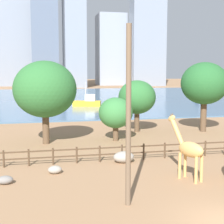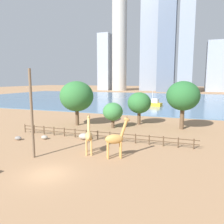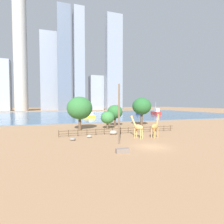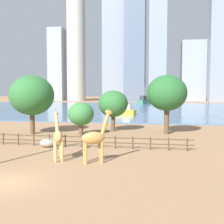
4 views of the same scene
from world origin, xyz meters
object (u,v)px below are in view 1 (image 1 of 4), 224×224
(utility_pole, at_px, (128,117))
(boulder_small, at_px, (124,157))
(tree_right_tall, at_px, (204,84))
(boulder_by_pole, at_px, (5,180))
(boat_ferry, at_px, (88,102))
(boat_tug, at_px, (199,96))
(tree_left_large, at_px, (137,97))
(boat_barge, at_px, (67,87))
(giraffe_companion, at_px, (189,149))
(tree_center_broad, at_px, (116,113))
(tree_left_small, at_px, (45,89))
(boulder_near_fence, at_px, (55,170))

(utility_pole, height_order, boulder_small, utility_pole)
(tree_right_tall, bearing_deg, boulder_small, -137.67)
(boulder_by_pole, height_order, boat_ferry, boat_ferry)
(boat_tug, bearing_deg, boat_ferry, -71.05)
(boulder_by_pole, xyz_separation_m, boat_ferry, (11.80, 44.59, 0.75))
(boulder_small, height_order, boat_tug, boat_tug)
(tree_left_large, distance_m, boat_barge, 87.78)
(giraffe_companion, bearing_deg, tree_center_broad, -17.72)
(tree_left_small, bearing_deg, tree_right_tall, 9.50)
(giraffe_companion, xyz_separation_m, boulder_by_pole, (-11.74, 1.61, -1.79))
(boat_ferry, distance_m, boat_tug, 32.56)
(boat_ferry, relative_size, boat_tug, 1.35)
(boulder_near_fence, bearing_deg, boat_tug, 55.16)
(boulder_small, bearing_deg, tree_left_small, 124.15)
(utility_pole, distance_m, boat_tug, 71.40)
(boulder_near_fence, relative_size, boat_ferry, 0.17)
(boulder_small, bearing_deg, boat_ferry, 85.59)
(tree_center_broad, bearing_deg, tree_left_small, 179.77)
(tree_right_tall, bearing_deg, tree_left_small, -170.50)
(boulder_by_pole, relative_size, boulder_small, 0.61)
(boat_barge, bearing_deg, tree_left_small, -161.94)
(boulder_small, xyz_separation_m, tree_right_tall, (12.68, 11.54, 5.21))
(giraffe_companion, distance_m, boulder_by_pole, 11.99)
(tree_left_small, bearing_deg, utility_pole, -77.04)
(boulder_by_pole, bearing_deg, utility_pole, -36.19)
(tree_left_large, xyz_separation_m, tree_left_small, (-10.65, -4.55, 1.29))
(utility_pole, xyz_separation_m, boat_ferry, (5.05, 49.52, -3.75))
(utility_pole, distance_m, boulder_small, 9.55)
(boulder_near_fence, height_order, boulder_by_pole, boulder_near_fence)
(boat_ferry, distance_m, boat_barge, 59.55)
(boat_tug, bearing_deg, boulder_by_pole, -39.91)
(utility_pole, xyz_separation_m, boat_tug, (35.11, 62.05, -3.93))
(giraffe_companion, bearing_deg, boulder_by_pole, 56.71)
(boulder_near_fence, xyz_separation_m, boulder_by_pole, (-3.21, -1.60, -0.01))
(utility_pole, bearing_deg, boat_ferry, 84.17)
(boulder_near_fence, height_order, boat_tug, boat_tug)
(boulder_by_pole, relative_size, boat_tug, 0.24)
(tree_right_tall, height_order, boat_ferry, tree_right_tall)
(boulder_by_pole, xyz_separation_m, boulder_small, (8.62, 3.38, 0.17))
(tree_center_broad, height_order, boat_tug, tree_center_broad)
(tree_left_large, bearing_deg, boulder_small, -110.69)
(boulder_near_fence, distance_m, boat_barge, 102.98)
(tree_left_small, height_order, boat_barge, tree_left_small)
(boulder_near_fence, relative_size, boulder_small, 0.59)
(giraffe_companion, relative_size, tree_left_small, 0.53)
(giraffe_companion, bearing_deg, utility_pole, 98.11)
(boulder_near_fence, bearing_deg, tree_left_large, 55.07)
(giraffe_companion, distance_m, boulder_near_fence, 9.29)
(boulder_by_pole, bearing_deg, tree_left_large, 50.45)
(boulder_near_fence, bearing_deg, tree_left_small, 91.82)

